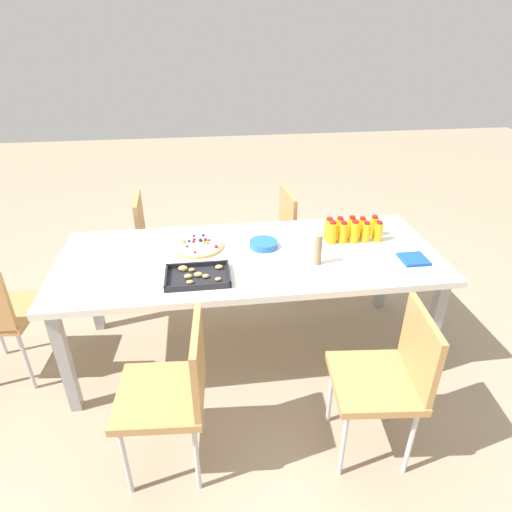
{
  "coord_description": "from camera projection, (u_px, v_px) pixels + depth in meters",
  "views": [
    {
      "loc": [
        0.26,
        2.25,
        1.97
      ],
      "look_at": [
        -0.03,
        0.05,
        0.75
      ],
      "focal_mm": 30.34,
      "sensor_mm": 36.0,
      "label": 1
    }
  ],
  "objects": [
    {
      "name": "ground_plane",
      "position": [
        250.0,
        349.0,
        2.94
      ],
      "size": [
        12.0,
        12.0,
        0.0
      ],
      "primitive_type": "plane",
      "color": "gray"
    },
    {
      "name": "party_table",
      "position": [
        250.0,
        263.0,
        2.61
      ],
      "size": [
        2.26,
        0.9,
        0.73
      ],
      "color": "silver",
      "rests_on": "ground_plane"
    },
    {
      "name": "chair_far_left",
      "position": [
        390.0,
        373.0,
        2.04
      ],
      "size": [
        0.44,
        0.44,
        0.83
      ],
      "rotation": [
        0.0,
        0.0,
        -1.67
      ],
      "color": "#B7844C",
      "rests_on": "ground_plane"
    },
    {
      "name": "chair_far_right",
      "position": [
        175.0,
        387.0,
        1.96
      ],
      "size": [
        0.43,
        0.43,
        0.83
      ],
      "rotation": [
        0.0,
        0.0,
        -1.64
      ],
      "color": "#B7844C",
      "rests_on": "ground_plane"
    },
    {
      "name": "chair_near_right",
      "position": [
        158.0,
        237.0,
        3.3
      ],
      "size": [
        0.41,
        0.41,
        0.83
      ],
      "rotation": [
        0.0,
        0.0,
        1.61
      ],
      "color": "#B7844C",
      "rests_on": "ground_plane"
    },
    {
      "name": "chair_near_left",
      "position": [
        301.0,
        230.0,
        3.41
      ],
      "size": [
        0.43,
        0.43,
        0.83
      ],
      "rotation": [
        0.0,
        0.0,
        1.66
      ],
      "color": "#B7844C",
      "rests_on": "ground_plane"
    },
    {
      "name": "juice_bottle_0",
      "position": [
        374.0,
        226.0,
        2.78
      ],
      "size": [
        0.06,
        0.06,
        0.14
      ],
      "color": "#F9AB14",
      "rests_on": "party_table"
    },
    {
      "name": "juice_bottle_1",
      "position": [
        362.0,
        227.0,
        2.77
      ],
      "size": [
        0.06,
        0.06,
        0.13
      ],
      "color": "#FAAF14",
      "rests_on": "party_table"
    },
    {
      "name": "juice_bottle_2",
      "position": [
        351.0,
        227.0,
        2.76
      ],
      "size": [
        0.06,
        0.06,
        0.14
      ],
      "color": "#F8AD14",
      "rests_on": "party_table"
    },
    {
      "name": "juice_bottle_3",
      "position": [
        339.0,
        228.0,
        2.76
      ],
      "size": [
        0.06,
        0.06,
        0.14
      ],
      "color": "#F9AB14",
      "rests_on": "party_table"
    },
    {
      "name": "juice_bottle_4",
      "position": [
        329.0,
        229.0,
        2.75
      ],
      "size": [
        0.06,
        0.06,
        0.14
      ],
      "color": "#F9AF14",
      "rests_on": "party_table"
    },
    {
      "name": "juice_bottle_5",
      "position": [
        378.0,
        232.0,
        2.72
      ],
      "size": [
        0.05,
        0.05,
        0.13
      ],
      "color": "#F9AF14",
      "rests_on": "party_table"
    },
    {
      "name": "juice_bottle_6",
      "position": [
        366.0,
        232.0,
        2.71
      ],
      "size": [
        0.05,
        0.05,
        0.14
      ],
      "color": "#F9AC14",
      "rests_on": "party_table"
    },
    {
      "name": "juice_bottle_7",
      "position": [
        354.0,
        232.0,
        2.7
      ],
      "size": [
        0.06,
        0.06,
        0.15
      ],
      "color": "#F9AF14",
      "rests_on": "party_table"
    },
    {
      "name": "juice_bottle_8",
      "position": [
        343.0,
        233.0,
        2.7
      ],
      "size": [
        0.06,
        0.06,
        0.14
      ],
      "color": "#FAAD14",
      "rests_on": "party_table"
    },
    {
      "name": "juice_bottle_9",
      "position": [
        332.0,
        233.0,
        2.69
      ],
      "size": [
        0.06,
        0.06,
        0.15
      ],
      "color": "#FAAB14",
      "rests_on": "party_table"
    },
    {
      "name": "fruit_pizza",
      "position": [
        198.0,
        245.0,
        2.66
      ],
      "size": [
        0.31,
        0.31,
        0.05
      ],
      "color": "tan",
      "rests_on": "party_table"
    },
    {
      "name": "snack_tray",
      "position": [
        197.0,
        276.0,
        2.35
      ],
      "size": [
        0.35,
        0.25,
        0.04
      ],
      "color": "black",
      "rests_on": "party_table"
    },
    {
      "name": "plate_stack",
      "position": [
        263.0,
        244.0,
        2.66
      ],
      "size": [
        0.17,
        0.17,
        0.04
      ],
      "color": "blue",
      "rests_on": "party_table"
    },
    {
      "name": "napkin_stack",
      "position": [
        414.0,
        259.0,
        2.52
      ],
      "size": [
        0.15,
        0.15,
        0.02
      ],
      "primitive_type": "cube",
      "color": "#194CA5",
      "rests_on": "party_table"
    },
    {
      "name": "cardboard_tube",
      "position": [
        318.0,
        250.0,
        2.45
      ],
      "size": [
        0.04,
        0.04,
        0.18
      ],
      "primitive_type": "cylinder",
      "color": "#9E7A56",
      "rests_on": "party_table"
    }
  ]
}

